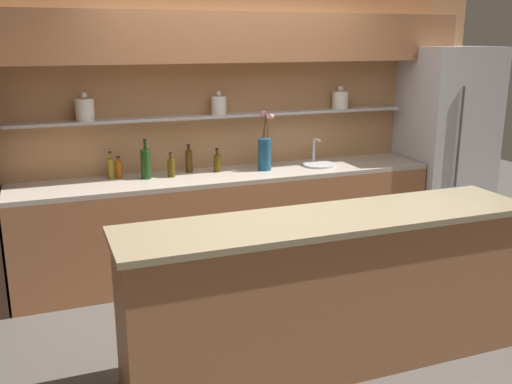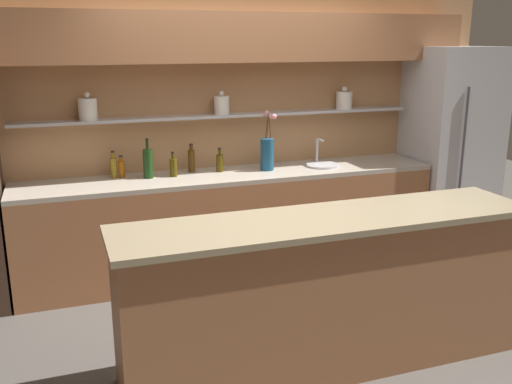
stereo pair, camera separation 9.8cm
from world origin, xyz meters
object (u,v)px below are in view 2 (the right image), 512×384
(refrigerator, at_px, (450,149))
(bottle_wine_4, at_px, (148,163))
(bottle_oil_3, at_px, (113,167))
(bottle_oil_5, at_px, (173,167))
(flower_vase, at_px, (267,152))
(bottle_sauce_1, at_px, (122,168))
(bottle_spirit_0, at_px, (191,160))
(sink_fixture, at_px, (322,164))
(bottle_oil_2, at_px, (220,162))

(refrigerator, distance_m, bottle_wine_4, 3.02)
(bottle_oil_3, xyz_separation_m, bottle_wine_4, (0.28, -0.11, 0.04))
(bottle_oil_5, bearing_deg, flower_vase, -2.04)
(bottle_oil_3, height_order, bottle_wine_4, bottle_wine_4)
(bottle_oil_3, bearing_deg, bottle_sauce_1, -11.82)
(bottle_spirit_0, distance_m, bottle_oil_3, 0.68)
(sink_fixture, xyz_separation_m, bottle_oil_2, (-0.97, 0.10, 0.06))
(refrigerator, xyz_separation_m, flower_vase, (-1.95, 0.06, 0.08))
(bottle_oil_2, height_order, bottle_wine_4, bottle_wine_4)
(flower_vase, height_order, bottle_spirit_0, flower_vase)
(refrigerator, relative_size, bottle_oil_3, 8.57)
(bottle_wine_4, bearing_deg, refrigerator, -2.15)
(flower_vase, bearing_deg, bottle_oil_2, 169.06)
(bottle_wine_4, xyz_separation_m, bottle_oil_5, (0.21, -0.02, -0.04))
(bottle_wine_4, bearing_deg, bottle_sauce_1, 155.41)
(bottle_spirit_0, distance_m, bottle_oil_5, 0.23)
(sink_fixture, distance_m, bottle_oil_2, 0.98)
(flower_vase, bearing_deg, sink_fixture, -1.46)
(bottle_sauce_1, distance_m, bottle_oil_3, 0.07)
(bottle_spirit_0, height_order, bottle_sauce_1, bottle_spirit_0)
(bottle_oil_2, relative_size, bottle_wine_4, 0.63)
(bottle_oil_3, bearing_deg, bottle_oil_5, -15.04)
(bottle_spirit_0, distance_m, bottle_oil_2, 0.25)
(sink_fixture, relative_size, bottle_wine_4, 0.91)
(bottle_oil_3, height_order, bottle_oil_5, bottle_oil_3)
(sink_fixture, height_order, bottle_oil_5, sink_fixture)
(flower_vase, bearing_deg, refrigerator, -1.83)
(sink_fixture, bearing_deg, bottle_oil_5, 178.19)
(bottle_sauce_1, bearing_deg, bottle_oil_3, 168.18)
(bottle_spirit_0, xyz_separation_m, bottle_oil_2, (0.24, -0.08, -0.02))
(refrigerator, height_order, sink_fixture, refrigerator)
(refrigerator, distance_m, flower_vase, 1.95)
(bottle_sauce_1, bearing_deg, sink_fixture, -5.10)
(bottle_spirit_0, relative_size, bottle_wine_4, 0.74)
(bottle_oil_2, bearing_deg, refrigerator, -3.48)
(bottle_spirit_0, bearing_deg, bottle_sauce_1, -179.25)
(bottle_oil_3, bearing_deg, flower_vase, -6.88)
(refrigerator, relative_size, flower_vase, 3.76)
(refrigerator, distance_m, bottle_oil_3, 3.31)
(flower_vase, relative_size, bottle_oil_2, 2.46)
(refrigerator, xyz_separation_m, bottle_oil_5, (-2.81, 0.09, 0.00))
(bottle_sauce_1, distance_m, bottle_oil_5, 0.44)
(bottle_wine_4, bearing_deg, bottle_oil_5, -5.48)
(refrigerator, relative_size, bottle_sauce_1, 10.46)
(bottle_oil_2, bearing_deg, sink_fixture, -5.67)
(refrigerator, bearing_deg, bottle_sauce_1, 176.26)
(flower_vase, xyz_separation_m, bottle_spirit_0, (-0.67, 0.16, -0.06))
(sink_fixture, distance_m, bottle_spirit_0, 1.22)
(refrigerator, bearing_deg, sink_fixture, 178.03)
(flower_vase, xyz_separation_m, bottle_wine_4, (-1.07, 0.05, -0.04))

